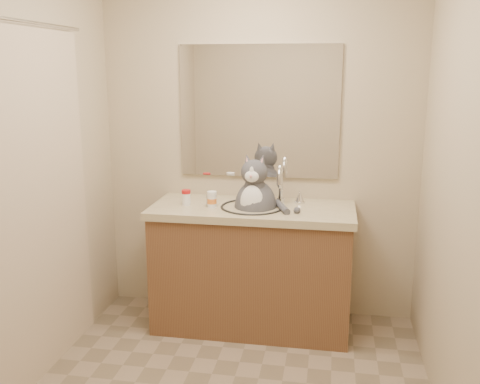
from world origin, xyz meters
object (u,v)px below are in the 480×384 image
pill_bottle_redcap (186,197)px  grey_canister (210,201)px  cat (255,204)px  pill_bottle_orange (212,200)px

pill_bottle_redcap → grey_canister: size_ratio=1.37×
cat → pill_bottle_orange: 0.29m
pill_bottle_orange → grey_canister: (-0.02, 0.02, -0.01)m
pill_bottle_redcap → pill_bottle_orange: size_ratio=0.96×
pill_bottle_redcap → cat: bearing=3.2°
cat → grey_canister: bearing=-169.3°
pill_bottle_redcap → pill_bottle_orange: bearing=-8.9°
pill_bottle_redcap → grey_canister: pill_bottle_redcap is taller
pill_bottle_orange → pill_bottle_redcap: bearing=171.1°
pill_bottle_redcap → grey_canister: bearing=-1.4°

